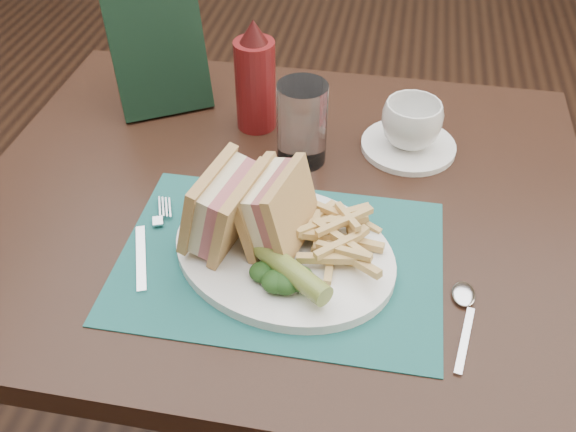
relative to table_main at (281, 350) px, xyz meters
The scene contains 16 objects.
floor 0.62m from the table_main, 90.00° to the left, with size 7.00×7.00×0.00m, color black.
table_main is the anchor object (origin of this frame).
placemat 0.40m from the table_main, 78.30° to the right, with size 0.42×0.30×0.00m, color #1B5754.
plate 0.41m from the table_main, 76.19° to the right, with size 0.30×0.24×0.01m, color white, non-canonical shape.
sandwich_half_a 0.47m from the table_main, 119.59° to the right, with size 0.06×0.11×0.10m, color tan, non-canonical shape.
sandwich_half_b 0.46m from the table_main, 90.23° to the right, with size 0.06×0.11×0.10m, color tan, non-canonical shape.
kale_garnish 0.45m from the table_main, 76.96° to the right, with size 0.11×0.08×0.03m, color #163513, non-canonical shape.
pickle_spear 0.46m from the table_main, 74.73° to the right, with size 0.03×0.03×0.12m, color olive.
fries_pile 0.44m from the table_main, 49.38° to the right, with size 0.18×0.20×0.05m, color tan, non-canonical shape.
fork 0.43m from the table_main, 138.28° to the right, with size 0.03×0.17×0.01m, color silver, non-canonical shape.
spoon 0.50m from the table_main, 37.09° to the right, with size 0.03×0.15×0.01m, color silver, non-canonical shape.
saucer 0.45m from the table_main, 39.56° to the left, with size 0.15×0.15×0.01m, color white.
coffee_cup 0.48m from the table_main, 39.56° to the left, with size 0.09×0.09×0.07m, color white.
drinking_glass 0.45m from the table_main, 79.08° to the left, with size 0.08×0.08×0.13m, color silver.
ketchup_bottle 0.50m from the table_main, 112.50° to the left, with size 0.06×0.06×0.19m, color #5D0F11, non-canonical shape.
check_presenter 0.59m from the table_main, 139.39° to the left, with size 0.15×0.02×0.25m, color black.
Camera 1 is at (0.14, -1.21, 1.35)m, focal length 40.00 mm.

